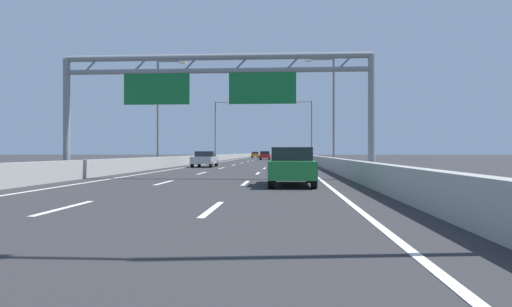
{
  "coord_description": "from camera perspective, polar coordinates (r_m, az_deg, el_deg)",
  "views": [
    {
      "loc": [
        3.54,
        1.84,
        1.36
      ],
      "look_at": [
        -0.54,
        64.91,
        1.15
      ],
      "focal_mm": 31.87,
      "sensor_mm": 36.0,
      "label": 1
    }
  ],
  "objects": [
    {
      "name": "lane_dash_right_12",
      "position": [
        109.68,
        2.79,
        -0.51
      ],
      "size": [
        0.16,
        3.0,
        0.01
      ],
      "primitive_type": "cube",
      "color": "white",
      "rests_on": "ground_plane"
    },
    {
      "name": "lane_dash_left_4",
      "position": [
        38.06,
        -4.36,
        -1.85
      ],
      "size": [
        0.16,
        3.0,
        0.01
      ],
      "primitive_type": "cube",
      "color": "white",
      "rests_on": "ground_plane"
    },
    {
      "name": "orange_car",
      "position": [
        107.72,
        -0.09,
        -0.14
      ],
      "size": [
        1.75,
        4.34,
        1.4
      ],
      "color": "orange",
      "rests_on": "ground_plane"
    },
    {
      "name": "lane_dash_right_6",
      "position": [
        55.7,
        1.92,
        -1.2
      ],
      "size": [
        0.16,
        3.0,
        0.01
      ],
      "primitive_type": "cube",
      "color": "white",
      "rests_on": "ground_plane"
    },
    {
      "name": "lane_dash_left_1",
      "position": [
        12.0,
        -22.88,
        -6.31
      ],
      "size": [
        0.16,
        3.0,
        0.01
      ],
      "primitive_type": "cube",
      "color": "white",
      "rests_on": "ground_plane"
    },
    {
      "name": "streetlamp_left_mid",
      "position": [
        41.11,
        -11.9,
        5.82
      ],
      "size": [
        2.58,
        0.28,
        9.5
      ],
      "color": "slate",
      "rests_on": "ground_plane"
    },
    {
      "name": "lane_dash_right_16",
      "position": [
        145.68,
        3.02,
        -0.34
      ],
      "size": [
        0.16,
        3.0,
        0.01
      ],
      "primitive_type": "cube",
      "color": "white",
      "rests_on": "ground_plane"
    },
    {
      "name": "silver_car",
      "position": [
        41.27,
        -6.44,
        -0.68
      ],
      "size": [
        1.85,
        4.3,
        1.42
      ],
      "color": "#A8ADB2",
      "rests_on": "ground_plane"
    },
    {
      "name": "lane_dash_left_8",
      "position": [
        73.86,
        -0.44,
        -0.86
      ],
      "size": [
        0.16,
        3.0,
        0.01
      ],
      "primitive_type": "cube",
      "color": "white",
      "rests_on": "ground_plane"
    },
    {
      "name": "lane_dash_left_6",
      "position": [
        55.93,
        -1.77,
        -1.19
      ],
      "size": [
        0.16,
        3.0,
        0.01
      ],
      "primitive_type": "cube",
      "color": "white",
      "rests_on": "ground_plane"
    },
    {
      "name": "streetlamp_right_mid",
      "position": [
        39.81,
        9.4,
        6.01
      ],
      "size": [
        2.58,
        0.28,
        9.5
      ],
      "color": "slate",
      "rests_on": "ground_plane"
    },
    {
      "name": "edge_line_left",
      "position": [
        86.62,
        -2.12,
        -0.7
      ],
      "size": [
        0.16,
        176.0,
        0.01
      ],
      "primitive_type": "cube",
      "color": "white",
      "rests_on": "ground_plane"
    },
    {
      "name": "lane_dash_left_13",
      "position": [
        118.79,
        1.13,
        -0.46
      ],
      "size": [
        0.16,
        3.0,
        0.01
      ],
      "primitive_type": "cube",
      "color": "white",
      "rests_on": "ground_plane"
    },
    {
      "name": "lane_dash_right_5",
      "position": [
        46.71,
        1.57,
        -1.47
      ],
      "size": [
        0.16,
        3.0,
        0.01
      ],
      "primitive_type": "cube",
      "color": "white",
      "rests_on": "ground_plane"
    },
    {
      "name": "sign_gantry",
      "position": [
        23.47,
        -5.26,
        8.63
      ],
      "size": [
        16.02,
        0.36,
        6.36
      ],
      "color": "gray",
      "rests_on": "ground_plane"
    },
    {
      "name": "lane_dash_left_5",
      "position": [
        46.98,
        -2.82,
        -1.46
      ],
      "size": [
        0.16,
        3.0,
        0.01
      ],
      "primitive_type": "cube",
      "color": "white",
      "rests_on": "ground_plane"
    },
    {
      "name": "lane_dash_left_10",
      "position": [
        91.82,
        0.37,
        -0.65
      ],
      "size": [
        0.16,
        3.0,
        0.01
      ],
      "primitive_type": "cube",
      "color": "white",
      "rests_on": "ground_plane"
    },
    {
      "name": "lane_dash_right_1",
      "position": [
        10.88,
        -5.54,
        -6.96
      ],
      "size": [
        0.16,
        3.0,
        0.01
      ],
      "primitive_type": "cube",
      "color": "white",
      "rests_on": "ground_plane"
    },
    {
      "name": "barrier_left",
      "position": [
        108.67,
        -1.81,
        -0.27
      ],
      "size": [
        0.45,
        220.0,
        0.95
      ],
      "color": "#9E9E99",
      "rests_on": "ground_plane"
    },
    {
      "name": "streetlamp_right_far",
      "position": [
        72.61,
        6.81,
        3.38
      ],
      "size": [
        2.58,
        0.28,
        9.5
      ],
      "color": "slate",
      "rests_on": "ground_plane"
    },
    {
      "name": "lane_dash_left_15",
      "position": [
        136.77,
        1.47,
        -0.37
      ],
      "size": [
        0.16,
        3.0,
        0.01
      ],
      "primitive_type": "cube",
      "color": "white",
      "rests_on": "ground_plane"
    },
    {
      "name": "lane_dash_left_11",
      "position": [
        100.81,
        0.67,
        -0.58
      ],
      "size": [
        0.16,
        3.0,
        0.01
      ],
      "primitive_type": "cube",
      "color": "white",
      "rests_on": "ground_plane"
    },
    {
      "name": "lane_dash_left_14",
      "position": [
        127.78,
        1.31,
        -0.41
      ],
      "size": [
        0.16,
        3.0,
        0.01
      ],
      "primitive_type": "cube",
      "color": "white",
      "rests_on": "ground_plane"
    },
    {
      "name": "lane_dash_right_14",
      "position": [
        127.68,
        2.92,
        -0.41
      ],
      "size": [
        0.16,
        3.0,
        0.01
      ],
      "primitive_type": "cube",
      "color": "white",
      "rests_on": "ground_plane"
    },
    {
      "name": "lane_dash_right_13",
      "position": [
        118.68,
        2.86,
        -0.46
      ],
      "size": [
        0.16,
        3.0,
        0.01
      ],
      "primitive_type": "cube",
      "color": "white",
      "rests_on": "ground_plane"
    },
    {
      "name": "lane_dash_left_12",
      "position": [
        109.8,
        0.92,
        -0.51
      ],
      "size": [
        0.16,
        3.0,
        0.01
      ],
      "primitive_type": "cube",
      "color": "white",
      "rests_on": "ground_plane"
    },
    {
      "name": "lane_dash_right_9",
      "position": [
        82.69,
        2.5,
        -0.75
      ],
      "size": [
        0.16,
        3.0,
        0.01
      ],
      "primitive_type": "cube",
      "color": "white",
      "rests_on": "ground_plane"
    },
    {
      "name": "lane_dash_right_4",
      "position": [
        37.72,
        1.06,
        -1.86
      ],
      "size": [
        0.16,
        3.0,
        0.01
      ],
      "primitive_type": "cube",
      "color": "white",
      "rests_on": "ground_plane"
    },
    {
      "name": "green_car",
      "position": [
        18.54,
        4.51,
        -1.61
      ],
      "size": [
        1.8,
        4.6,
        1.55
      ],
      "color": "#1E7A38",
      "rests_on": "ground_plane"
    },
    {
      "name": "lane_dash_right_8",
      "position": [
        73.69,
        2.35,
        -0.86
      ],
      "size": [
        0.16,
        3.0,
        0.01
      ],
      "primitive_type": "cube",
      "color": "white",
      "rests_on": "ground_plane"
    },
    {
      "name": "streetlamp_left_far",
      "position": [
        73.34,
        -4.94,
        3.35
      ],
      "size": [
        2.58,
        0.28,
        9.5
      ],
      "color": "slate",
      "rests_on": "ground_plane"
    },
    {
      "name": "barrier_right",
      "position": [
        108.22,
        5.48,
        -0.28
      ],
      "size": [
        0.45,
        220.0,
        0.95
      ],
      "color": "#9E9E99",
      "rests_on": "ground_plane"
    },
    {
      "name": "lane_dash_right_10",
      "position": [
        91.69,
        2.62,
        -0.65
      ],
      "size": [
        0.16,
        3.0,
        0.01
      ],
      "primitive_type": "cube",
      "color": "white",
      "rests_on": "ground_plane"
    },
    {
      "name": "edge_line_right",
      "position": [
        86.19,
        4.84,
        -0.71
      ],
      "size": [
        0.16,
        176.0,
        0.01
      ],
      "primitive_type": "cube",
      "color": "white",
      "rests_on": "ground_plane"
    },
    {
      "name": "lane_dash_left_2",
      "position": [
        20.42,
        -11.48,
        -3.62
      ],
      "size": [
        0.16,
        3.0,
        0.01
      ],
      "primitive_type": "cube",
      "color": "white",
      "rests_on": "ground_plane"
    },
    {
      "name": "lane_dash_left_3",
      "position": [
        29.18,
        -6.84,
        -2.47
      ],
      "size": [
        0.16,
        3.0,
        0.01
      ],
      "primitive_type": "cube",
      "color": "white",
      "rests_on": "ground_plane"
    },
    {
      "name": "lane_dash_left_7",
      "position": [
        64.89,
        -1.02,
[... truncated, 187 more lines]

